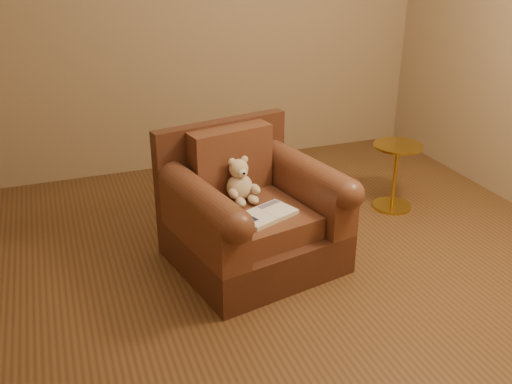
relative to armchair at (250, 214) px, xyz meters
name	(u,v)px	position (x,y,z in m)	size (l,w,h in m)	color
floor	(290,277)	(0.15, -0.28, -0.32)	(4.00, 4.00, 0.00)	brown
armchair	(250,214)	(0.00, 0.00, 0.00)	(1.07, 1.03, 0.82)	#472417
teddy_bear	(241,184)	(-0.04, 0.07, 0.18)	(0.20, 0.23, 0.28)	beige
guidebook	(267,214)	(0.03, -0.20, 0.09)	(0.38, 0.31, 0.03)	beige
side_table	(395,174)	(1.25, 0.33, -0.05)	(0.36, 0.36, 0.50)	gold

